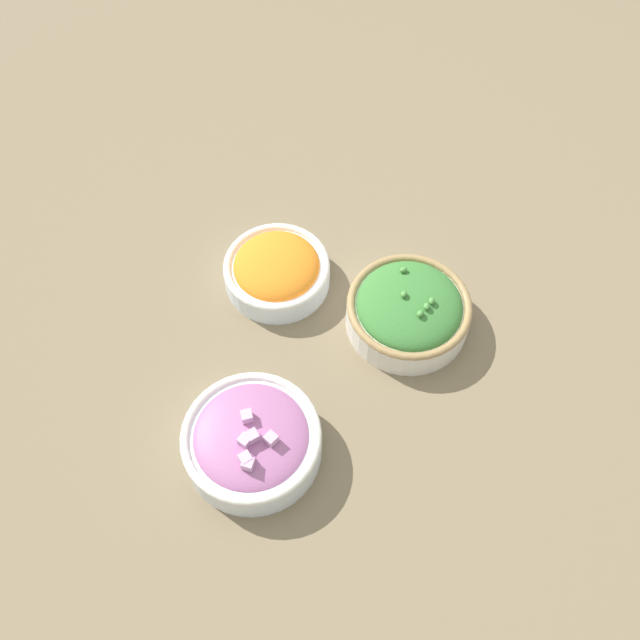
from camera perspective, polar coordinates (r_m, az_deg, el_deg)
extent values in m
plane|color=#75664C|center=(1.06, 0.00, -0.85)|extent=(3.00, 3.00, 0.00)
cylinder|color=silver|center=(0.96, -5.42, -9.77)|extent=(0.18, 0.18, 0.05)
torus|color=silver|center=(0.94, -5.54, -9.22)|extent=(0.18, 0.18, 0.01)
ellipsoid|color=#9E5B8E|center=(0.94, -5.54, -9.22)|extent=(0.15, 0.15, 0.03)
cube|color=#C699C1|center=(0.91, -5.42, -9.23)|extent=(0.02, 0.02, 0.01)
cube|color=#C699C1|center=(0.91, -5.99, -10.98)|extent=(0.02, 0.02, 0.01)
cube|color=#C699C1|center=(0.91, -6.05, -9.58)|extent=(0.02, 0.02, 0.01)
cube|color=#C699C1|center=(0.91, -3.94, -9.45)|extent=(0.02, 0.02, 0.01)
cube|color=#C699C1|center=(0.90, -5.78, -11.37)|extent=(0.02, 0.02, 0.01)
cube|color=#C699C1|center=(0.93, -5.88, -7.67)|extent=(0.02, 0.02, 0.01)
cylinder|color=silver|center=(1.10, -3.45, 3.74)|extent=(0.16, 0.16, 0.04)
torus|color=silver|center=(1.08, -3.50, 4.34)|extent=(0.16, 0.16, 0.01)
ellipsoid|color=orange|center=(1.08, -3.50, 4.34)|extent=(0.13, 0.13, 0.04)
cylinder|color=silver|center=(1.06, 7.03, 0.48)|extent=(0.18, 0.18, 0.05)
torus|color=#997A4C|center=(1.04, 7.16, 1.17)|extent=(0.18, 0.18, 0.01)
ellipsoid|color=#387533|center=(1.04, 7.16, 1.17)|extent=(0.15, 0.15, 0.05)
ellipsoid|color=#47893D|center=(1.00, 8.02, 0.52)|extent=(0.01, 0.01, 0.01)
ellipsoid|color=#47893D|center=(1.01, 8.92, 1.52)|extent=(0.01, 0.01, 0.01)
ellipsoid|color=#47893D|center=(1.01, 6.73, 2.07)|extent=(0.01, 0.01, 0.01)
ellipsoid|color=#47893D|center=(1.01, 8.52, 1.09)|extent=(0.01, 0.01, 0.01)
ellipsoid|color=#47893D|center=(1.04, 6.69, 4.01)|extent=(0.01, 0.01, 0.01)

